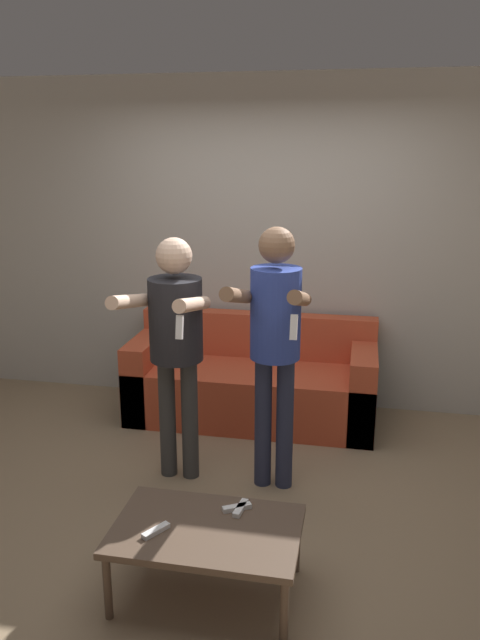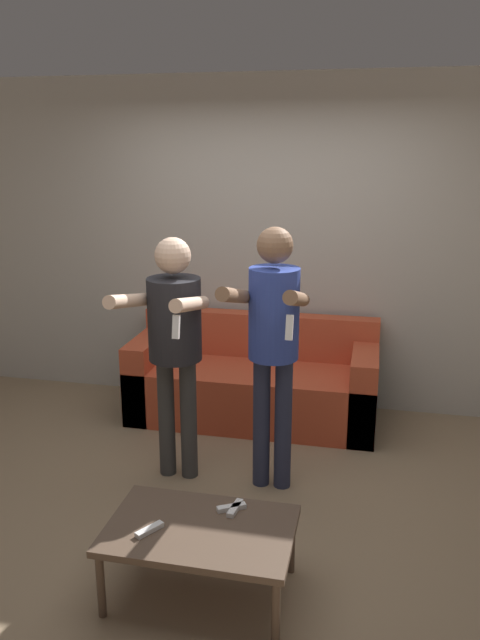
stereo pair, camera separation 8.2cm
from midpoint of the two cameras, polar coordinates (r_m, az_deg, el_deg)
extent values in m
plane|color=#937A5B|center=(4.03, -1.07, -16.69)|extent=(14.00, 14.00, 0.00)
cube|color=#B7B2A8|center=(5.18, 3.36, 6.76)|extent=(6.40, 0.06, 2.70)
cube|color=#C64C2D|center=(5.07, 1.65, -6.71)|extent=(1.95, 0.76, 0.44)
cube|color=#C64C2D|center=(5.21, 2.30, -1.33)|extent=(1.95, 0.16, 0.37)
cube|color=#C64C2D|center=(5.25, -7.80, -4.85)|extent=(0.20, 0.76, 0.65)
cube|color=#C64C2D|center=(4.96, 11.70, -6.32)|extent=(0.20, 0.76, 0.65)
cylinder|color=#383838|center=(4.22, -6.18, -8.78)|extent=(0.11, 0.11, 0.83)
cylinder|color=#383838|center=(4.18, -4.15, -9.00)|extent=(0.11, 0.11, 0.83)
cylinder|color=#232328|center=(3.96, -5.41, 0.07)|extent=(0.34, 0.34, 0.53)
sphere|color=beige|center=(3.87, -5.57, 5.88)|extent=(0.23, 0.23, 0.23)
cylinder|color=beige|center=(3.73, -9.54, 1.75)|extent=(0.08, 0.56, 0.19)
cylinder|color=beige|center=(3.61, -3.90, 1.46)|extent=(0.08, 0.56, 0.19)
cube|color=white|center=(3.37, -5.17, -0.62)|extent=(0.04, 0.05, 0.13)
cylinder|color=#282D47|center=(4.06, 2.56, -9.27)|extent=(0.11, 0.11, 0.88)
cylinder|color=#282D47|center=(4.04, 4.55, -9.43)|extent=(0.11, 0.11, 0.88)
cylinder|color=#2D429E|center=(3.80, 3.74, 0.58)|extent=(0.31, 0.31, 0.57)
sphere|color=brown|center=(3.71, 3.85, 6.84)|extent=(0.22, 0.22, 0.22)
cylinder|color=brown|center=(3.50, 0.21, 2.24)|extent=(0.08, 0.62, 0.23)
cylinder|color=brown|center=(3.45, 5.93, 1.94)|extent=(0.08, 0.62, 0.23)
cube|color=white|center=(3.18, 5.27, -0.69)|extent=(0.04, 0.06, 0.13)
cube|color=brown|center=(3.20, -2.89, -18.64)|extent=(0.91, 0.59, 0.04)
cylinder|color=brown|center=(3.23, -11.84, -22.65)|extent=(0.04, 0.04, 0.34)
cylinder|color=brown|center=(3.05, 4.13, -25.13)|extent=(0.04, 0.04, 0.34)
cylinder|color=brown|center=(3.61, -8.44, -17.90)|extent=(0.04, 0.04, 0.34)
cylinder|color=brown|center=(3.45, 5.43, -19.65)|extent=(0.04, 0.04, 0.34)
cube|color=white|center=(3.17, -7.51, -18.48)|extent=(0.11, 0.15, 0.02)
cube|color=white|center=(3.30, 0.29, -16.82)|extent=(0.06, 0.15, 0.02)
cube|color=white|center=(3.30, -0.05, -16.77)|extent=(0.15, 0.11, 0.02)
camera|label=1|loc=(0.04, -89.46, 0.15)|focal=35.00mm
camera|label=2|loc=(0.04, 90.54, -0.15)|focal=35.00mm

